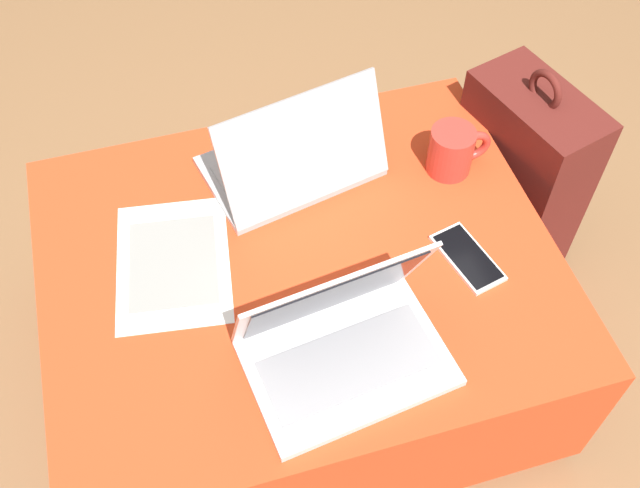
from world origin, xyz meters
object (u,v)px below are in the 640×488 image
paper_sheet (173,263)px  coffee_mug (453,150)px  backpack (521,178)px  cell_phone (467,258)px  laptop_far (294,160)px  laptop_near (342,340)px

paper_sheet → coffee_mug: (0.59, 0.08, 0.05)m
backpack → coffee_mug: size_ratio=4.16×
cell_phone → paper_sheet: cell_phone is taller
laptop_far → coffee_mug: laptop_far is taller
laptop_near → cell_phone: bearing=16.2°
laptop_far → paper_sheet: bearing=15.8°
cell_phone → coffee_mug: size_ratio=1.25×
laptop_near → paper_sheet: size_ratio=1.12×
cell_phone → backpack: (0.28, 0.28, -0.16)m
laptop_far → backpack: 0.57m
cell_phone → paper_sheet: (-0.53, 0.15, -0.00)m
laptop_near → backpack: 0.73m
cell_phone → backpack: backpack is taller
laptop_far → backpack: (0.54, -0.01, -0.20)m
backpack → paper_sheet: (-0.81, -0.13, 0.16)m
laptop_near → laptop_far: bearing=78.4°
laptop_near → laptop_far: (0.03, 0.42, -0.00)m
laptop_near → cell_phone: 0.32m
coffee_mug → cell_phone: bearing=-104.0°
laptop_far → cell_phone: bearing=118.9°
laptop_far → coffee_mug: (0.31, -0.07, 0.00)m
laptop_far → cell_phone: laptop_far is taller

